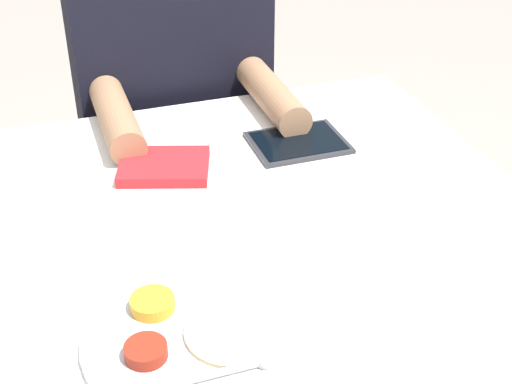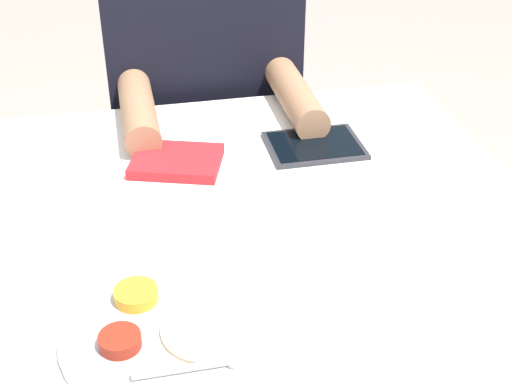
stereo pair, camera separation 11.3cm
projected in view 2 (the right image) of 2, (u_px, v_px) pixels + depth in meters
dining_table at (236, 383)px, 1.34m from camera, size 1.04×0.97×0.71m
thali_tray at (170, 329)px, 0.94m from camera, size 0.29×0.29×0.03m
red_notebook at (177, 162)px, 1.31m from camera, size 0.19×0.17×0.02m
tablet_device at (314, 145)px, 1.38m from camera, size 0.18×0.14×0.01m
person_diner at (205, 132)px, 1.75m from camera, size 0.44×0.49×1.21m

